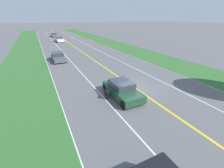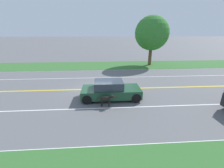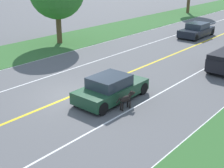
# 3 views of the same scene
# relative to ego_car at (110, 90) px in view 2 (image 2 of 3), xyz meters

# --- Properties ---
(ground_plane) EXTENTS (400.00, 400.00, 0.00)m
(ground_plane) POSITION_rel_ego_car_xyz_m (-1.95, -0.94, -0.64)
(ground_plane) COLOR #5B5B5E
(centre_divider_line) EXTENTS (0.18, 160.00, 0.01)m
(centre_divider_line) POSITION_rel_ego_car_xyz_m (-1.95, -0.94, -0.63)
(centre_divider_line) COLOR yellow
(centre_divider_line) RESTS_ON ground
(lane_edge_line_right) EXTENTS (0.14, 160.00, 0.01)m
(lane_edge_line_right) POSITION_rel_ego_car_xyz_m (5.05, -0.94, -0.63)
(lane_edge_line_right) COLOR white
(lane_edge_line_right) RESTS_ON ground
(lane_edge_line_left) EXTENTS (0.14, 160.00, 0.01)m
(lane_edge_line_left) POSITION_rel_ego_car_xyz_m (-8.95, -0.94, -0.63)
(lane_edge_line_left) COLOR white
(lane_edge_line_left) RESTS_ON ground
(lane_dash_same_dir) EXTENTS (0.10, 160.00, 0.01)m
(lane_dash_same_dir) POSITION_rel_ego_car_xyz_m (1.55, -0.94, -0.63)
(lane_dash_same_dir) COLOR white
(lane_dash_same_dir) RESTS_ON ground
(lane_dash_oncoming) EXTENTS (0.10, 160.00, 0.01)m
(lane_dash_oncoming) POSITION_rel_ego_car_xyz_m (-5.45, -0.94, -0.63)
(lane_dash_oncoming) COLOR white
(lane_dash_oncoming) RESTS_ON ground
(grass_verge_left) EXTENTS (6.00, 160.00, 0.03)m
(grass_verge_left) POSITION_rel_ego_car_xyz_m (-11.95, -0.94, -0.62)
(grass_verge_left) COLOR #33662D
(grass_verge_left) RESTS_ON ground
(ego_car) EXTENTS (1.94, 4.26, 1.36)m
(ego_car) POSITION_rel_ego_car_xyz_m (0.00, 0.00, 0.00)
(ego_car) COLOR #1E472D
(ego_car) RESTS_ON ground
(dog) EXTENTS (0.39, 1.24, 0.89)m
(dog) POSITION_rel_ego_car_xyz_m (1.32, -0.33, -0.08)
(dog) COLOR black
(dog) RESTS_ON ground
(roadside_tree_left_near) EXTENTS (4.83, 4.83, 7.02)m
(roadside_tree_left_near) POSITION_rel_ego_car_xyz_m (-11.84, 6.66, 3.95)
(roadside_tree_left_near) COLOR brown
(roadside_tree_left_near) RESTS_ON ground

